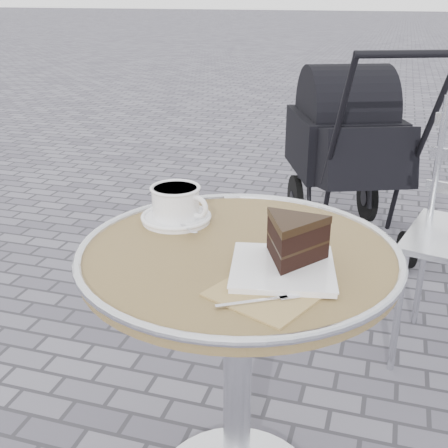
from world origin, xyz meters
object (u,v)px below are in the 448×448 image
(cafe_table, at_px, (238,314))
(cake_plate_set, at_px, (290,246))
(baby_stroller, at_px, (348,154))
(cappuccino_set, at_px, (177,206))

(cafe_table, height_order, cake_plate_set, cake_plate_set)
(cake_plate_set, height_order, baby_stroller, baby_stroller)
(cafe_table, distance_m, cake_plate_set, 0.25)
(cafe_table, relative_size, cake_plate_set, 2.14)
(cappuccino_set, xyz_separation_m, cake_plate_set, (0.32, -0.18, 0.01))
(cafe_table, relative_size, baby_stroller, 0.67)
(cappuccino_set, relative_size, baby_stroller, 0.16)
(cake_plate_set, xyz_separation_m, baby_stroller, (-0.03, 1.87, -0.31))
(cafe_table, height_order, cappuccino_set, cappuccino_set)
(cafe_table, height_order, baby_stroller, baby_stroller)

